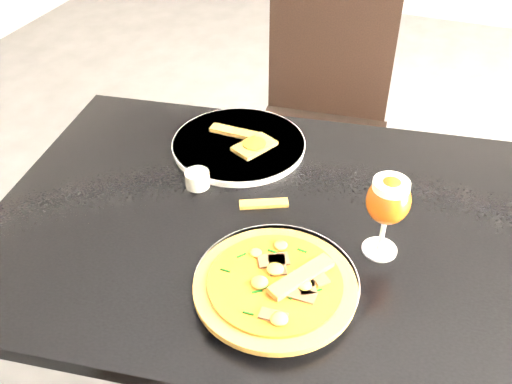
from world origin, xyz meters
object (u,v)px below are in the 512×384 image
at_px(dining_table, 287,253).
at_px(beer_glass, 388,201).
at_px(chair_far, 319,127).
at_px(pizza, 276,284).

distance_m(dining_table, beer_glass, 0.28).
distance_m(chair_far, pizza, 0.99).
bearing_deg(chair_far, beer_glass, -72.97).
distance_m(pizza, beer_glass, 0.25).
relative_size(dining_table, pizza, 4.61).
height_order(dining_table, pizza, pizza).
relative_size(dining_table, chair_far, 1.42).
bearing_deg(beer_glass, dining_table, 174.57).
bearing_deg(pizza, dining_table, 101.55).
height_order(pizza, beer_glass, beer_glass).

